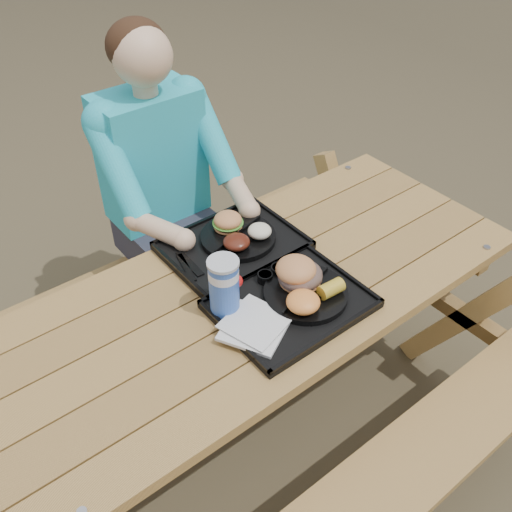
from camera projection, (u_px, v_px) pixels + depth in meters
ground at (256, 424)px, 2.29m from camera, size 60.00×60.00×0.00m
picnic_table at (256, 364)px, 2.05m from camera, size 1.80×1.49×0.75m
tray_near at (291, 305)px, 1.74m from camera, size 0.45×0.35×0.02m
tray_far at (233, 246)px, 1.95m from camera, size 0.45×0.35×0.02m
plate_near at (306, 293)px, 1.75m from camera, size 0.26×0.26×0.02m
plate_far at (238, 237)px, 1.96m from camera, size 0.26×0.26×0.02m
napkin_stack at (255, 327)px, 1.64m from camera, size 0.23×0.23×0.02m
soda_cup at (224, 287)px, 1.65m from camera, size 0.09×0.09×0.18m
condiment_bbq at (265, 277)px, 1.80m from camera, size 0.05×0.05×0.03m
condiment_mustard at (279, 271)px, 1.82m from camera, size 0.06×0.06×0.03m
sandwich at (301, 265)px, 1.73m from camera, size 0.13×0.13×0.14m
mac_cheese at (303, 302)px, 1.67m from camera, size 0.10×0.10×0.05m
corn_cob at (331, 289)px, 1.71m from camera, size 0.08×0.08×0.05m
cutlery_far at (190, 263)px, 1.87m from camera, size 0.03×0.15×0.01m
burger at (228, 217)px, 1.96m from camera, size 0.10×0.10×0.09m
baked_beans at (236, 242)px, 1.89m from camera, size 0.09×0.09×0.04m
potato_salad at (260, 231)px, 1.94m from camera, size 0.08×0.08×0.05m
diner at (161, 207)px, 2.35m from camera, size 0.48×0.84×1.28m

